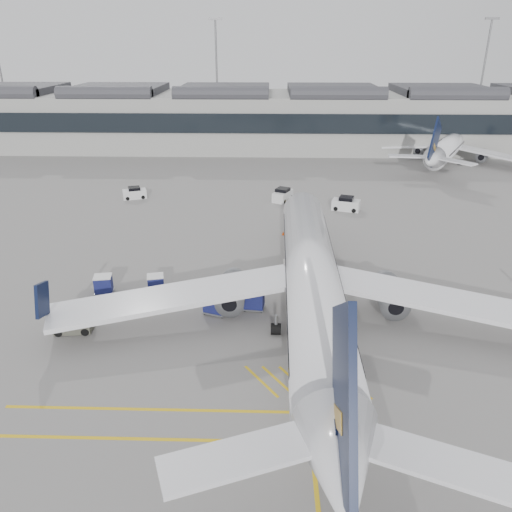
{
  "coord_description": "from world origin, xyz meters",
  "views": [
    {
      "loc": [
        7.45,
        -34.43,
        21.21
      ],
      "look_at": [
        6.31,
        4.94,
        4.0
      ],
      "focal_mm": 35.0,
      "sensor_mm": 36.0,
      "label": 1
    }
  ],
  "objects_px": {
    "pushback_tug": "(74,323)",
    "baggage_cart_a": "(254,299)",
    "ramp_agent_b": "(218,291)",
    "belt_loader": "(298,270)",
    "airliner_main": "(313,283)",
    "ramp_agent_a": "(240,284)"
  },
  "relations": [
    {
      "from": "baggage_cart_a",
      "to": "pushback_tug",
      "type": "distance_m",
      "value": 14.62
    },
    {
      "from": "baggage_cart_a",
      "to": "pushback_tug",
      "type": "xyz_separation_m",
      "value": [
        -14.1,
        -3.87,
        -0.29
      ]
    },
    {
      "from": "belt_loader",
      "to": "baggage_cart_a",
      "type": "height_order",
      "value": "belt_loader"
    },
    {
      "from": "ramp_agent_a",
      "to": "pushback_tug",
      "type": "xyz_separation_m",
      "value": [
        -12.75,
        -6.78,
        -0.14
      ]
    },
    {
      "from": "airliner_main",
      "to": "ramp_agent_a",
      "type": "relative_size",
      "value": 26.63
    },
    {
      "from": "baggage_cart_a",
      "to": "ramp_agent_b",
      "type": "distance_m",
      "value": 3.61
    },
    {
      "from": "airliner_main",
      "to": "belt_loader",
      "type": "distance_m",
      "value": 9.03
    },
    {
      "from": "airliner_main",
      "to": "ramp_agent_a",
      "type": "bearing_deg",
      "value": 142.25
    },
    {
      "from": "belt_loader",
      "to": "pushback_tug",
      "type": "relative_size",
      "value": 1.57
    },
    {
      "from": "ramp_agent_b",
      "to": "belt_loader",
      "type": "bearing_deg",
      "value": -142.38
    },
    {
      "from": "airliner_main",
      "to": "ramp_agent_b",
      "type": "xyz_separation_m",
      "value": [
        -7.92,
        3.45,
        -2.68
      ]
    },
    {
      "from": "airliner_main",
      "to": "pushback_tug",
      "type": "bearing_deg",
      "value": -173.24
    },
    {
      "from": "airliner_main",
      "to": "baggage_cart_a",
      "type": "relative_size",
      "value": 23.36
    },
    {
      "from": "ramp_agent_a",
      "to": "baggage_cart_a",
      "type": "bearing_deg",
      "value": -127.88
    },
    {
      "from": "pushback_tug",
      "to": "baggage_cart_a",
      "type": "bearing_deg",
      "value": 9.82
    },
    {
      "from": "airliner_main",
      "to": "baggage_cart_a",
      "type": "height_order",
      "value": "airliner_main"
    },
    {
      "from": "baggage_cart_a",
      "to": "ramp_agent_b",
      "type": "relative_size",
      "value": 1.15
    },
    {
      "from": "airliner_main",
      "to": "pushback_tug",
      "type": "height_order",
      "value": "airliner_main"
    },
    {
      "from": "belt_loader",
      "to": "baggage_cart_a",
      "type": "xyz_separation_m",
      "value": [
        -4.06,
        -6.63,
        0.44
      ]
    },
    {
      "from": "airliner_main",
      "to": "baggage_cart_a",
      "type": "distance_m",
      "value": 5.64
    },
    {
      "from": "belt_loader",
      "to": "baggage_cart_a",
      "type": "relative_size",
      "value": 2.42
    },
    {
      "from": "baggage_cart_a",
      "to": "ramp_agent_b",
      "type": "xyz_separation_m",
      "value": [
        -3.25,
        1.57,
        -0.16
      ]
    }
  ]
}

